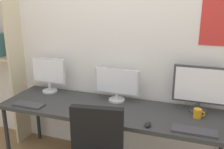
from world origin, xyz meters
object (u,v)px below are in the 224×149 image
Objects in this scene: monitor_center at (117,84)px; monitor_right at (200,87)px; monitor_left at (49,73)px; desk at (110,112)px; keyboard_center at (102,116)px; coffee_mug at (198,113)px; keyboard_left at (29,105)px; keyboard_right at (194,131)px; computer_mouse at (148,124)px.

monitor_right reaches higher than monitor_center.
monitor_center is at bearing 0.00° from monitor_left.
keyboard_center is at bearing -90.00° from desk.
keyboard_center is at bearing -27.23° from monitor_left.
desk is at bearing -175.68° from coffee_mug.
monitor_center is 0.89m from coffee_mug.
monitor_left reaches higher than keyboard_left.
monitor_right is 1.39× the size of keyboard_right.
desk is 24.57× the size of computer_mouse.
monitor_right is at bearing 14.59° from keyboard_left.
keyboard_left is 1.73m from coffee_mug.
monitor_left is at bearing -180.00° from monitor_center.
keyboard_left reaches higher than desk.
monitor_center reaches higher than desk.
monitor_left is 0.84× the size of monitor_right.
desk is 0.87m from coffee_mug.
desk is 0.87m from keyboard_left.
monitor_center is at bearing 27.77° from keyboard_left.
desk is at bearing -90.00° from monitor_center.
desk is at bearing 164.69° from keyboard_right.
monitor_right reaches higher than desk.
keyboard_center is (-0.86, -0.44, -0.25)m from monitor_right.
monitor_left reaches higher than monitor_center.
coffee_mug reaches higher than desk.
monitor_center is 1.50× the size of keyboard_left.
keyboard_right is (-0.02, -0.44, -0.25)m from monitor_right.
monitor_center reaches higher than keyboard_center.
computer_mouse is at bearing -131.57° from monitor_right.
monitor_left is 1.74m from coffee_mug.
keyboard_center is 3.10× the size of coffee_mug.
computer_mouse is at bearing -29.86° from desk.
keyboard_left is at bearing -152.23° from monitor_center.
monitor_right reaches higher than keyboard_center.
coffee_mug is (0.86, -0.15, -0.15)m from monitor_center.
keyboard_left is (0.02, -0.44, -0.22)m from monitor_left.
desk is 0.52m from computer_mouse.
monitor_right is at bearing 27.24° from keyboard_center.
keyboard_left is 3.15× the size of coffee_mug.
computer_mouse is 0.91× the size of coffee_mug.
keyboard_left is at bearing -87.51° from monitor_left.
monitor_left is at bearing 165.41° from keyboard_right.
computer_mouse is at bearing -19.73° from monitor_left.
coffee_mug is at bearing 9.84° from keyboard_left.
monitor_left is 4.18× the size of coffee_mug.
keyboard_left is at bearing -164.69° from desk.
monitor_right is at bearing 48.43° from computer_mouse.
keyboard_right is (1.70, -0.44, -0.22)m from monitor_left.
keyboard_center is at bearing -152.76° from monitor_right.
desk is 0.93m from monitor_left.
monitor_right is (0.86, 0.00, 0.06)m from monitor_center.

